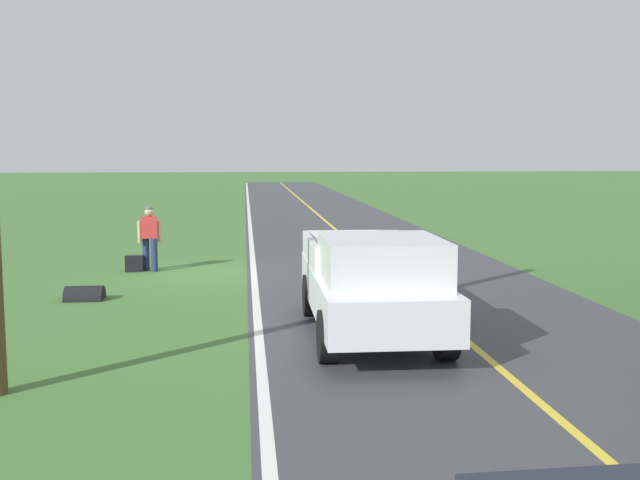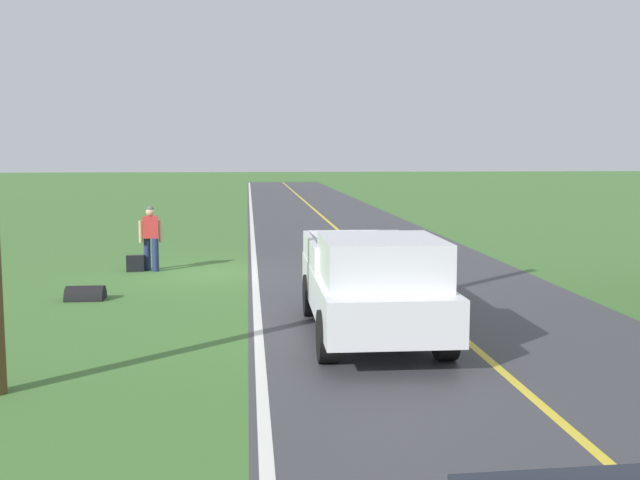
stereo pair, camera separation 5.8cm
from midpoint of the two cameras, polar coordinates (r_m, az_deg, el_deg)
name	(u,v)px [view 2 (the right image)]	position (r m, az deg, el deg)	size (l,w,h in m)	color
ground_plane	(210,274)	(19.93, -8.21, -2.53)	(200.00, 200.00, 0.00)	#427033
road_surface	(386,271)	(20.24, 5.04, -2.34)	(7.31, 120.00, 0.00)	#3D3D42
lane_edge_line	(255,273)	(19.90, -4.85, -2.48)	(0.16, 117.60, 0.00)	silver
lane_centre_line	(386,271)	(20.24, 5.04, -2.33)	(0.14, 117.60, 0.00)	gold
hitchhiker_walking	(151,234)	(20.61, -12.54, 0.43)	(0.62, 0.51, 1.75)	navy
suitcase_carried	(135,263)	(20.65, -13.66, -1.72)	(0.20, 0.46, 0.44)	black
pickup_truck_passing	(373,282)	(12.85, 4.11, -3.18)	(2.14, 5.42, 1.82)	silver
drainage_culvert	(86,299)	(17.07, -17.14, -4.30)	(0.60, 0.60, 0.80)	black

